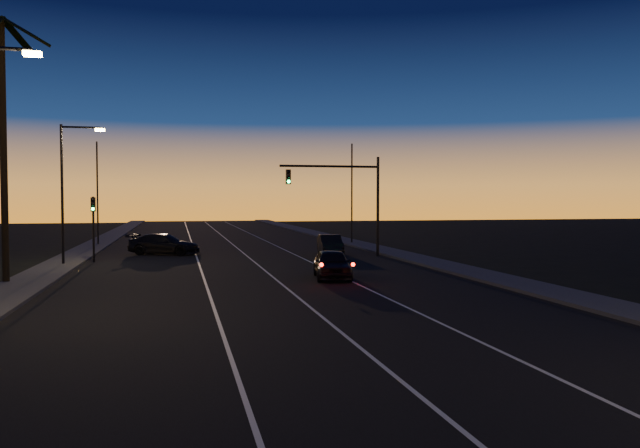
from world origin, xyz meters
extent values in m
cube|color=black|center=(0.00, 30.00, 0.01)|extent=(20.00, 170.00, 0.01)
cube|color=#373735|center=(-11.20, 30.00, 0.08)|extent=(2.40, 170.00, 0.16)
cube|color=#373735|center=(11.20, 30.00, 0.08)|extent=(2.40, 170.00, 0.16)
cube|color=silver|center=(-3.00, 30.00, 0.02)|extent=(0.12, 160.00, 0.01)
cube|color=silver|center=(0.50, 30.00, 0.02)|extent=(0.12, 160.00, 0.01)
cube|color=silver|center=(4.00, 30.00, 0.02)|extent=(0.12, 160.00, 0.01)
cylinder|color=black|center=(-12.20, 30.00, 6.25)|extent=(0.32, 0.32, 12.50)
cube|color=black|center=(-11.17, 30.26, 11.94)|extent=(2.18, 0.92, 1.18)
cube|color=black|center=(-11.76, 30.97, 11.94)|extent=(1.25, 2.12, 1.18)
cube|color=black|center=(-11.35, 29.36, 11.94)|extent=(1.95, 1.61, 1.18)
cube|color=#FFCE66|center=(-8.80, 20.00, 8.72)|extent=(0.55, 0.26, 0.16)
cylinder|color=black|center=(-11.00, 38.00, 4.25)|extent=(0.16, 0.16, 8.50)
cylinder|color=black|center=(-9.90, 38.00, 8.35)|extent=(2.20, 0.12, 0.12)
cube|color=#FFCE66|center=(-8.80, 38.00, 8.22)|extent=(0.55, 0.26, 0.16)
cylinder|color=black|center=(9.50, 40.00, 3.50)|extent=(0.20, 0.20, 7.00)
cylinder|color=black|center=(6.00, 40.00, 6.30)|extent=(7.00, 0.16, 0.16)
cube|color=black|center=(3.10, 40.00, 5.55)|extent=(0.32, 0.28, 1.00)
sphere|color=black|center=(3.10, 39.83, 5.87)|extent=(0.20, 0.20, 0.20)
sphere|color=black|center=(3.10, 39.83, 5.55)|extent=(0.20, 0.20, 0.20)
sphere|color=#14FF59|center=(3.10, 39.83, 5.23)|extent=(0.20, 0.20, 0.20)
cylinder|color=black|center=(-9.50, 40.00, 2.10)|extent=(0.14, 0.14, 4.20)
cube|color=black|center=(-9.50, 40.00, 3.70)|extent=(0.28, 0.25, 0.90)
sphere|color=black|center=(-9.50, 39.85, 3.98)|extent=(0.18, 0.18, 0.18)
sphere|color=black|center=(-9.50, 39.85, 3.70)|extent=(0.18, 0.18, 0.18)
sphere|color=#14FF59|center=(-9.50, 39.85, 3.42)|extent=(0.18, 0.18, 0.18)
cylinder|color=black|center=(-11.00, 55.00, 4.50)|extent=(0.14, 0.14, 9.00)
cylinder|color=black|center=(11.00, 52.00, 4.50)|extent=(0.14, 0.14, 9.00)
imported|color=black|center=(3.35, 28.71, 0.75)|extent=(2.38, 4.56, 1.48)
sphere|color=#FF0F05|center=(2.23, 26.25, 0.99)|extent=(0.18, 0.18, 0.18)
sphere|color=#FF0F05|center=(3.69, 26.03, 0.99)|extent=(0.18, 0.18, 0.18)
imported|color=black|center=(6.50, 41.89, 0.73)|extent=(2.03, 4.52, 1.44)
imported|color=black|center=(-5.22, 44.64, 0.77)|extent=(5.61, 3.97, 1.51)
camera|label=1|loc=(-4.29, -1.85, 4.04)|focal=35.00mm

